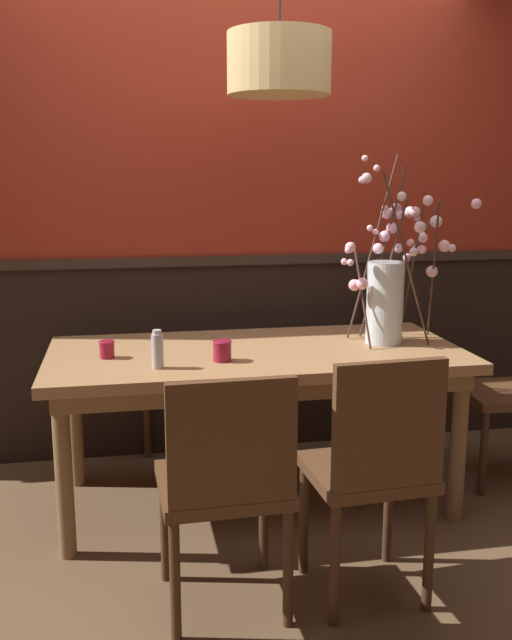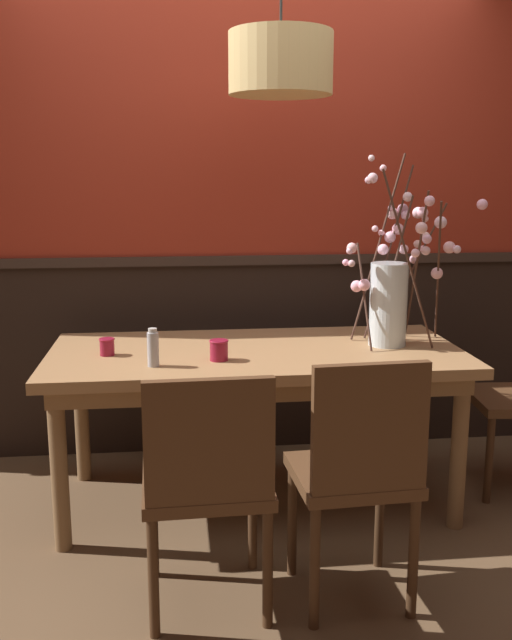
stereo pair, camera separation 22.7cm
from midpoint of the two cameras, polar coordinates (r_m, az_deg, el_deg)
ground_plane at (r=3.45m, az=1.94°, el=-14.40°), size 24.00×24.00×0.00m
back_wall at (r=3.84m, az=0.46°, el=9.08°), size 4.41×0.14×2.70m
dining_table at (r=3.22m, az=2.02°, el=-3.85°), size 1.86×0.87×0.74m
chair_near_side_left at (r=2.45m, az=-1.25°, el=-12.64°), size 0.45×0.44×0.89m
chair_far_side_left at (r=4.06m, az=-4.10°, el=-2.28°), size 0.46×0.40×0.96m
chair_near_side_right at (r=2.52m, az=10.87°, el=-11.68°), size 0.43×0.42×0.93m
vase_with_blossoms at (r=3.33m, az=12.87°, el=2.21°), size 0.62×0.49×0.88m
candle_holder_nearer_center at (r=3.13m, az=-9.94°, el=-2.15°), size 0.07×0.07×0.08m
candle_holder_nearer_edge at (r=3.00m, az=-0.86°, el=-2.47°), size 0.08×0.08×0.09m
condiment_bottle at (r=2.91m, az=-6.13°, el=-2.31°), size 0.05×0.05×0.16m
pendant_lamp at (r=3.22m, az=4.15°, el=19.95°), size 0.45×0.45×0.85m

